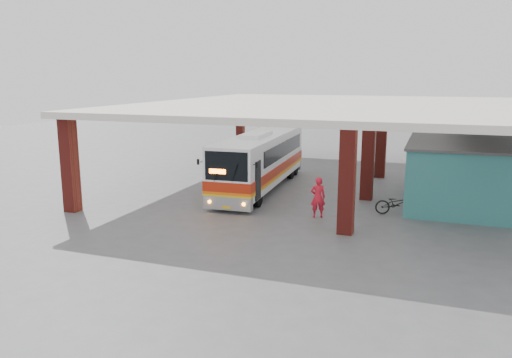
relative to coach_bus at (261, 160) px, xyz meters
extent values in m
plane|color=#515154|center=(2.87, -3.40, -1.60)|extent=(90.00, 90.00, 0.00)
cube|color=maroon|center=(5.87, -6.40, 0.57)|extent=(0.60, 0.60, 4.35)
cube|color=maroon|center=(5.87, -0.40, 0.57)|extent=(0.60, 0.60, 4.35)
cube|color=maroon|center=(5.87, 5.60, 0.57)|extent=(0.60, 0.60, 4.35)
cube|color=maroon|center=(-6.63, -7.40, 0.57)|extent=(0.60, 0.60, 4.35)
cube|color=maroon|center=(-6.63, 13.60, 0.57)|extent=(0.60, 0.60, 4.35)
cube|color=maroon|center=(12.87, 13.60, 0.57)|extent=(0.60, 0.60, 4.35)
cube|color=silver|center=(3.37, 3.10, 2.90)|extent=(21.00, 23.00, 0.30)
cube|color=teal|center=(10.37, 0.60, -0.10)|extent=(5.00, 8.00, 3.00)
cube|color=#474747|center=(10.37, 0.60, 1.45)|extent=(5.20, 8.20, 0.12)
cube|color=#13362D|center=(7.85, -0.90, -0.55)|extent=(0.08, 0.95, 2.10)
cube|color=black|center=(7.85, 2.10, 0.20)|extent=(0.08, 1.20, 1.00)
cube|color=black|center=(7.82, 2.10, 0.20)|extent=(0.04, 1.30, 1.10)
cube|color=white|center=(0.00, 0.03, 0.14)|extent=(2.88, 11.08, 2.56)
cube|color=white|center=(0.05, -0.88, 1.51)|extent=(1.25, 2.80, 0.23)
cube|color=gray|center=(0.29, -5.28, -1.10)|extent=(2.32, 0.49, 0.64)
cube|color=#AF220C|center=(0.00, 0.03, -0.37)|extent=(2.92, 11.08, 0.46)
cube|color=orange|center=(0.00, 0.03, -0.65)|extent=(2.92, 11.08, 0.12)
cube|color=yellow|center=(0.00, 0.03, -0.76)|extent=(2.92, 11.08, 0.09)
cube|color=black|center=(0.30, -5.40, 0.61)|extent=(2.04, 0.21, 1.33)
cube|color=black|center=(-1.19, 0.70, 0.59)|extent=(0.50, 8.22, 0.82)
cube|color=black|center=(1.11, 0.83, 0.59)|extent=(0.50, 8.22, 0.82)
cube|color=#FF5905|center=(-0.11, -5.49, 0.36)|extent=(0.78, 0.09, 0.20)
sphere|color=orange|center=(-0.52, -5.52, -1.07)|extent=(0.16, 0.16, 0.16)
sphere|color=orange|center=(1.12, -5.43, -1.07)|extent=(0.16, 0.16, 0.16)
cube|color=yellow|center=(0.30, -5.48, -1.28)|extent=(0.41, 0.05, 0.11)
cylinder|color=black|center=(-0.75, -3.85, -1.14)|extent=(0.34, 0.93, 0.91)
cylinder|color=black|center=(1.17, -3.75, -1.14)|extent=(0.34, 0.93, 0.91)
cylinder|color=black|center=(-1.14, 3.17, -1.14)|extent=(0.34, 0.93, 0.91)
cylinder|color=black|center=(0.78, 3.28, -1.14)|extent=(0.34, 0.93, 0.91)
cylinder|color=black|center=(-1.20, 4.36, -1.14)|extent=(0.34, 0.93, 0.91)
cylinder|color=black|center=(0.72, 4.47, -1.14)|extent=(0.34, 0.93, 0.91)
imported|color=black|center=(7.57, -2.85, -1.09)|extent=(2.04, 1.12, 1.02)
imported|color=red|center=(4.30, -4.51, -0.69)|extent=(0.77, 0.64, 1.82)
cube|color=#B01312|center=(7.87, 4.50, -1.39)|extent=(0.43, 0.43, 0.05)
cube|color=#B01312|center=(8.03, 4.52, -1.14)|extent=(0.10, 0.39, 0.55)
cylinder|color=black|center=(7.73, 4.33, -1.51)|extent=(0.03, 0.03, 0.18)
cylinder|color=black|center=(8.04, 4.37, -1.51)|extent=(0.03, 0.03, 0.18)
cylinder|color=black|center=(7.69, 4.64, -1.51)|extent=(0.03, 0.03, 0.18)
cylinder|color=black|center=(8.00, 4.68, -1.51)|extent=(0.03, 0.03, 0.18)
camera|label=1|loc=(9.05, -25.55, 4.57)|focal=35.00mm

